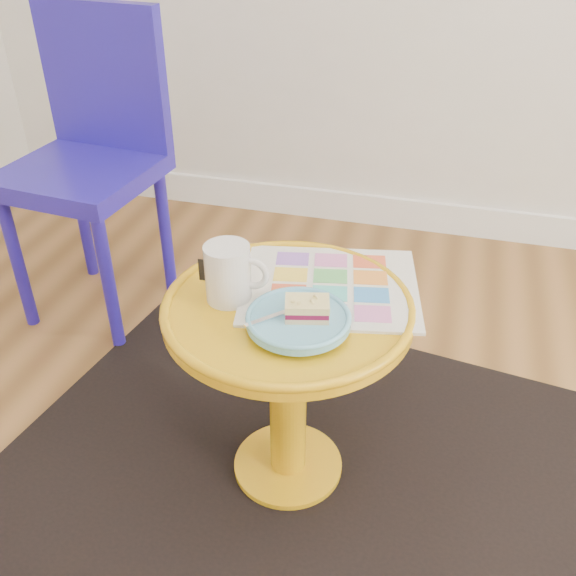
% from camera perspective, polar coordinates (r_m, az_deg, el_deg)
% --- Properties ---
extents(room_walls, '(4.00, 4.00, 4.00)m').
position_cam_1_polar(room_walls, '(1.89, -13.36, -4.35)').
color(room_walls, silver).
rests_on(room_walls, ground).
extents(rug, '(1.45, 1.29, 0.01)m').
position_cam_1_polar(rug, '(1.57, 0.00, -15.63)').
color(rug, black).
rests_on(rug, ground).
extents(side_table, '(0.49, 0.49, 0.47)m').
position_cam_1_polar(side_table, '(1.33, 0.00, -6.18)').
color(side_table, gold).
rests_on(side_table, ground).
extents(chair, '(0.43, 0.43, 0.89)m').
position_cam_1_polar(chair, '(1.98, -17.03, 11.88)').
color(chair, '#2418A0').
rests_on(chair, ground).
extents(newspaper, '(0.41, 0.36, 0.01)m').
position_cam_1_polar(newspaper, '(1.31, 3.75, 0.18)').
color(newspaper, silver).
rests_on(newspaper, side_table).
extents(mug, '(0.13, 0.09, 0.12)m').
position_cam_1_polar(mug, '(1.25, -5.26, 1.46)').
color(mug, silver).
rests_on(mug, side_table).
extents(plate, '(0.19, 0.19, 0.02)m').
position_cam_1_polar(plate, '(1.18, 0.93, -2.89)').
color(plate, '#63B1D1').
rests_on(plate, newspaper).
extents(cake_slice, '(0.09, 0.07, 0.04)m').
position_cam_1_polar(cake_slice, '(1.17, 1.72, -1.83)').
color(cake_slice, '#D3BC8C').
rests_on(cake_slice, plate).
extents(fork, '(0.11, 0.11, 0.00)m').
position_cam_1_polar(fork, '(1.18, -0.51, -2.27)').
color(fork, silver).
rests_on(fork, plate).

